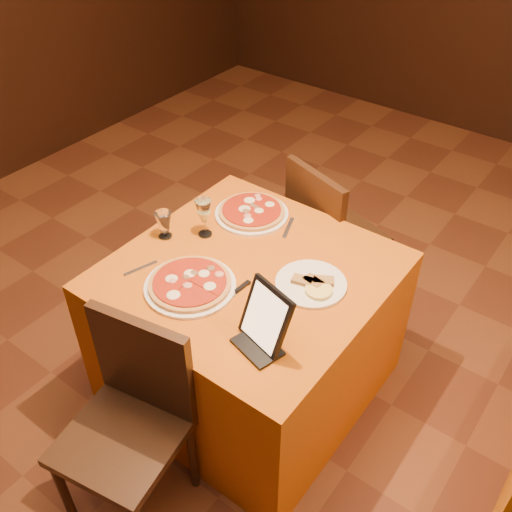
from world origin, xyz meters
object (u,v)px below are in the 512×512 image
Objects in this scene: chair_main_near at (121,440)px; water_glass at (164,225)px; chair_main_far at (338,235)px; pizza_near at (190,285)px; pizza_far at (252,212)px; tablet at (266,317)px; main_table at (250,330)px; wine_glass at (204,218)px.

water_glass is at bearing 110.72° from chair_main_near.
chair_main_far reaches higher than pizza_near.
pizza_far is 2.71× the size of water_glass.
tablet reaches higher than chair_main_far.
water_glass reaches higher than pizza_far.
chair_main_near is 2.58× the size of pizza_far.
chair_main_near is at bearing -105.12° from tablet.
chair_main_near is at bearing -78.09° from pizza_far.
tablet reaches higher than pizza_near.
pizza_far is 0.81m from tablet.
main_table is 4.51× the size of tablet.
wine_glass reaches higher than chair_main_near.
main_table is 8.46× the size of water_glass.
water_glass is 0.78m from tablet.
chair_main_near is 7.00× the size of water_glass.
chair_main_near is 1.18m from pizza_far.
main_table is at bearing 150.67° from tablet.
chair_main_near is at bearing -90.00° from main_table.
pizza_far is at bearing 145.78° from tablet.
chair_main_near is 3.73× the size of tablet.
chair_main_near reaches higher than water_glass.
water_glass is 0.53× the size of tablet.
wine_glass is at bearing 99.54° from chair_main_near.
pizza_near reaches higher than main_table.
pizza_near is at bearing -171.63° from tablet.
tablet is at bearing 123.22° from chair_main_far.
wine_glass is at bearing 41.64° from water_glass.
tablet is (0.42, -0.05, 0.10)m from pizza_near.
main_table is 1.21× the size of chair_main_near.
pizza_near is 1.99× the size of wine_glass.
pizza_far is 0.43m from water_glass.
tablet is (0.29, -0.28, 0.49)m from main_table.
pizza_near is at bearing -30.47° from water_glass.
chair_main_far reaches higher than pizza_far.
main_table is at bearing 79.72° from chair_main_near.
tablet reaches higher than water_glass.
pizza_far is (-0.24, 0.32, 0.39)m from main_table.
main_table is 2.92× the size of pizza_near.
pizza_near is (-0.12, 0.55, 0.31)m from chair_main_near.
pizza_far is (-0.11, 0.56, 0.00)m from pizza_near.
chair_main_far is at bearing 79.72° from chair_main_near.
wine_glass is 1.46× the size of water_glass.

